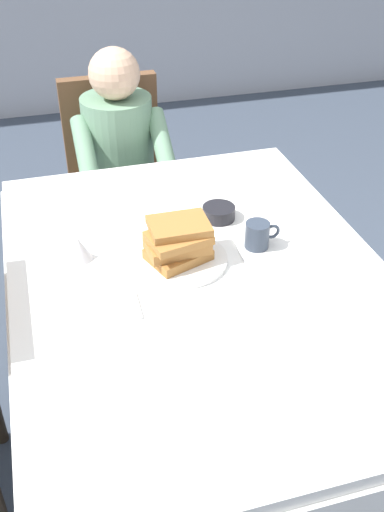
{
  "coord_description": "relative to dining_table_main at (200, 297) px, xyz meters",
  "views": [
    {
      "loc": [
        -0.41,
        -1.35,
        1.78
      ],
      "look_at": [
        -0.02,
        0.02,
        0.79
      ],
      "focal_mm": 41.8,
      "sensor_mm": 36.0,
      "label": 1
    }
  ],
  "objects": [
    {
      "name": "ground_plane",
      "position": [
        0.0,
        0.0,
        -0.65
      ],
      "size": [
        14.0,
        14.0,
        0.0
      ],
      "primitive_type": "plane",
      "color": "#3D4756"
    },
    {
      "name": "dining_table_main",
      "position": [
        0.0,
        0.0,
        0.0
      ],
      "size": [
        1.12,
        1.52,
        0.74
      ],
      "color": "white",
      "rests_on": "ground"
    },
    {
      "name": "chair_diner",
      "position": [
        -0.06,
        1.17,
        -0.12
      ],
      "size": [
        0.44,
        0.45,
        0.93
      ],
      "rotation": [
        0.0,
        0.0,
        3.14
      ],
      "color": "brown",
      "rests_on": "ground"
    },
    {
      "name": "diner_person",
      "position": [
        -0.06,
        1.01,
        0.02
      ],
      "size": [
        0.4,
        0.43,
        1.12
      ],
      "rotation": [
        0.0,
        0.0,
        3.14
      ],
      "color": "gray",
      "rests_on": "ground"
    },
    {
      "name": "plate_breakfast",
      "position": [
        -0.04,
        0.07,
        0.1
      ],
      "size": [
        0.28,
        0.28,
        0.02
      ],
      "primitive_type": "cylinder",
      "color": "white",
      "rests_on": "dining_table_main"
    },
    {
      "name": "breakfast_stack",
      "position": [
        -0.05,
        0.07,
        0.16
      ],
      "size": [
        0.21,
        0.18,
        0.11
      ],
      "color": "#A36B33",
      "rests_on": "plate_breakfast"
    },
    {
      "name": "cup_coffee",
      "position": [
        0.21,
        0.09,
        0.13
      ],
      "size": [
        0.11,
        0.08,
        0.08
      ],
      "color": "#333D4C",
      "rests_on": "dining_table_main"
    },
    {
      "name": "bowl_butter",
      "position": [
        0.15,
        0.28,
        0.11
      ],
      "size": [
        0.11,
        0.11,
        0.04
      ],
      "primitive_type": "cylinder",
      "color": "black",
      "rests_on": "dining_table_main"
    },
    {
      "name": "syrup_pitcher",
      "position": [
        -0.33,
        0.17,
        0.13
      ],
      "size": [
        0.08,
        0.08,
        0.07
      ],
      "color": "silver",
      "rests_on": "dining_table_main"
    },
    {
      "name": "fork_left_of_plate",
      "position": [
        -0.23,
        0.05,
        0.09
      ],
      "size": [
        0.03,
        0.18,
        0.0
      ],
      "primitive_type": "cube",
      "rotation": [
        0.0,
        0.0,
        1.66
      ],
      "color": "silver",
      "rests_on": "dining_table_main"
    },
    {
      "name": "knife_right_of_plate",
      "position": [
        0.15,
        0.05,
        0.09
      ],
      "size": [
        0.03,
        0.2,
        0.0
      ],
      "primitive_type": "cube",
      "rotation": [
        0.0,
        0.0,
        1.5
      ],
      "color": "silver",
      "rests_on": "dining_table_main"
    },
    {
      "name": "spoon_near_edge",
      "position": [
        -0.05,
        -0.23,
        0.09
      ],
      "size": [
        0.15,
        0.05,
        0.0
      ],
      "primitive_type": "cube",
      "rotation": [
        0.0,
        0.0,
        -0.24
      ],
      "color": "silver",
      "rests_on": "dining_table_main"
    },
    {
      "name": "napkin_folded",
      "position": [
        -0.29,
        -0.1,
        0.09
      ],
      "size": [
        0.17,
        0.13,
        0.01
      ],
      "primitive_type": "cube",
      "rotation": [
        0.0,
        0.0,
        -0.03
      ],
      "color": "white",
      "rests_on": "dining_table_main"
    }
  ]
}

